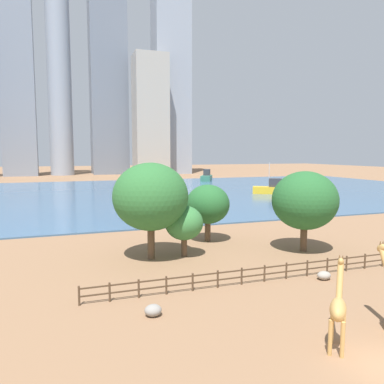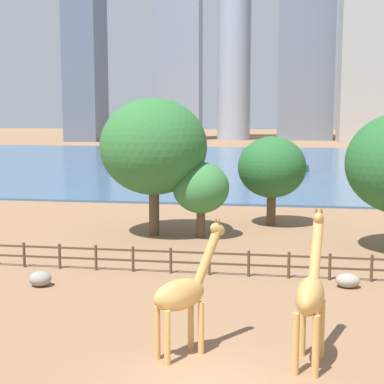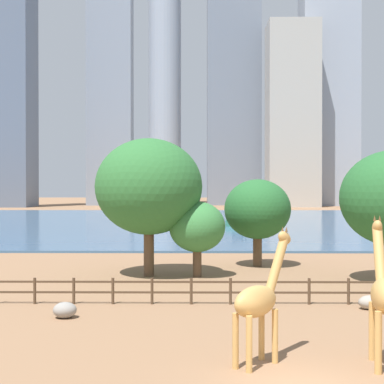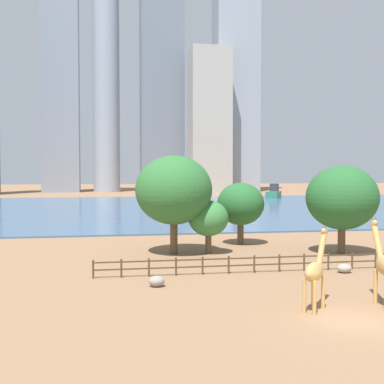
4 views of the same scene
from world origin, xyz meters
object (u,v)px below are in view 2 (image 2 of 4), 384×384
at_px(giraffe_companion, 311,294).
at_px(tree_right_tall, 201,188).
at_px(boulder_near_fence, 348,280).
at_px(boat_sailboat, 290,166).
at_px(giraffe_tall, 184,294).
at_px(boulder_by_pole, 40,279).
at_px(tree_left_small, 154,147).
at_px(tree_center_broad, 272,168).

xyz_separation_m(giraffe_companion, tree_right_tall, (-6.11, 18.58, 0.90)).
distance_m(boulder_near_fence, boat_sailboat, 53.40).
relative_size(giraffe_tall, boat_sailboat, 0.96).
bearing_deg(boat_sailboat, tree_right_tall, -59.75).
distance_m(boulder_near_fence, boulder_by_pole, 14.20).
height_order(giraffe_companion, boulder_near_fence, giraffe_companion).
height_order(giraffe_tall, tree_right_tall, tree_right_tall).
bearing_deg(giraffe_tall, boat_sailboat, 39.30).
distance_m(giraffe_companion, boat_sailboat, 62.07).
height_order(giraffe_companion, boulder_by_pole, giraffe_companion).
distance_m(boulder_by_pole, tree_left_small, 13.55).
height_order(tree_right_tall, tree_left_small, tree_left_small).
bearing_deg(giraffe_companion, tree_left_small, 35.65).
relative_size(giraffe_companion, boulder_near_fence, 4.37).
xyz_separation_m(boulder_near_fence, tree_center_broad, (-3.83, 14.81, 3.81)).
bearing_deg(giraffe_tall, boulder_near_fence, 7.63).
xyz_separation_m(tree_center_broad, tree_right_tall, (-4.38, -4.93, -0.94)).
height_order(boulder_near_fence, tree_left_small, tree_left_small).
distance_m(boulder_by_pole, tree_center_broad, 20.01).
height_order(giraffe_tall, boulder_near_fence, giraffe_tall).
height_order(tree_left_small, boat_sailboat, tree_left_small).
relative_size(boulder_by_pole, tree_right_tall, 0.21).
height_order(giraffe_tall, boat_sailboat, giraffe_tall).
bearing_deg(boat_sailboat, tree_center_broad, -54.32).
bearing_deg(giraffe_companion, boulder_by_pole, 70.14).
xyz_separation_m(giraffe_tall, boulder_by_pole, (-7.89, 6.71, -1.75)).
xyz_separation_m(boulder_by_pole, tree_left_small, (2.72, 12.11, 5.45)).
bearing_deg(tree_left_small, giraffe_tall, -74.63).
xyz_separation_m(giraffe_tall, tree_center_broad, (2.34, 23.49, 2.03)).
bearing_deg(boulder_by_pole, giraffe_tall, -40.37).
xyz_separation_m(giraffe_companion, boulder_near_fence, (2.10, 8.71, -1.97)).
distance_m(boulder_near_fence, tree_right_tall, 13.16).
bearing_deg(giraffe_tall, tree_left_small, 58.45).
relative_size(boulder_by_pole, tree_center_broad, 0.16).
xyz_separation_m(boulder_by_pole, tree_right_tall, (5.85, 11.85, 2.85)).
relative_size(tree_right_tall, tree_left_small, 0.54).
distance_m(giraffe_companion, tree_center_broad, 23.65).
bearing_deg(tree_center_broad, tree_right_tall, -131.62).
bearing_deg(tree_left_small, tree_right_tall, -4.77).
distance_m(tree_right_tall, boat_sailboat, 43.97).
distance_m(boulder_by_pole, boat_sailboat, 56.61).
xyz_separation_m(tree_center_broad, tree_left_small, (-7.52, -4.67, 1.66)).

